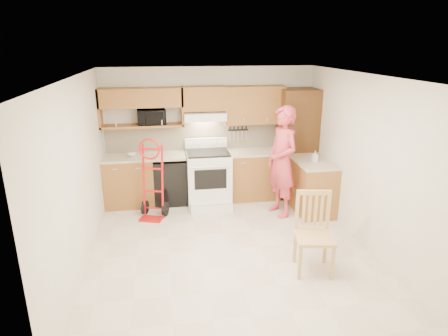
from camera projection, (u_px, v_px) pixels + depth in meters
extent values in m
cube|color=beige|center=(229.00, 249.00, 5.72)|extent=(4.00, 4.50, 0.02)
cube|color=white|center=(230.00, 75.00, 4.95)|extent=(4.00, 4.50, 0.02)
cube|color=silver|center=(210.00, 133.00, 7.46)|extent=(4.00, 0.02, 2.50)
cube|color=silver|center=(276.00, 252.00, 3.21)|extent=(4.00, 0.02, 2.50)
cube|color=silver|center=(78.00, 176.00, 5.03)|extent=(0.02, 4.50, 2.50)
cube|color=silver|center=(365.00, 162.00, 5.64)|extent=(0.02, 4.50, 2.50)
cube|color=beige|center=(210.00, 136.00, 7.45)|extent=(3.92, 0.03, 0.55)
cube|color=#9A5F33|center=(130.00, 182.00, 7.18)|extent=(0.90, 0.60, 0.90)
cube|color=black|center=(170.00, 181.00, 7.30)|extent=(0.60, 0.60, 0.85)
cube|color=#9A5F33|center=(254.00, 175.00, 7.54)|extent=(1.14, 0.60, 0.90)
cube|color=beige|center=(144.00, 157.00, 7.08)|extent=(1.50, 0.63, 0.04)
cube|color=beige|center=(255.00, 152.00, 7.39)|extent=(1.14, 0.63, 0.04)
cube|color=#9A5F33|center=(312.00, 187.00, 6.92)|extent=(0.60, 1.00, 0.90)
cube|color=beige|center=(314.00, 162.00, 6.77)|extent=(0.63, 1.00, 0.04)
cube|color=#552F11|center=(296.00, 144.00, 7.48)|extent=(0.70, 0.60, 2.10)
cube|color=#9A5F33|center=(141.00, 98.00, 6.88)|extent=(1.50, 0.33, 0.34)
cube|color=#9A5F33|center=(143.00, 126.00, 7.04)|extent=(1.50, 0.33, 0.04)
cube|color=#9A5F33|center=(204.00, 98.00, 7.06)|extent=(0.76, 0.33, 0.44)
cube|color=#9A5F33|center=(254.00, 105.00, 7.25)|extent=(1.14, 0.33, 0.70)
cube|color=white|center=(205.00, 116.00, 7.10)|extent=(0.76, 0.46, 0.14)
imported|color=black|center=(151.00, 117.00, 7.01)|extent=(0.53, 0.38, 0.28)
imported|color=#C53946|center=(282.00, 162.00, 6.61)|extent=(0.63, 0.80, 1.93)
imported|color=white|center=(315.00, 156.00, 6.70)|extent=(0.09, 0.09, 0.19)
imported|color=white|center=(133.00, 155.00, 7.04)|extent=(0.24, 0.24, 0.05)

